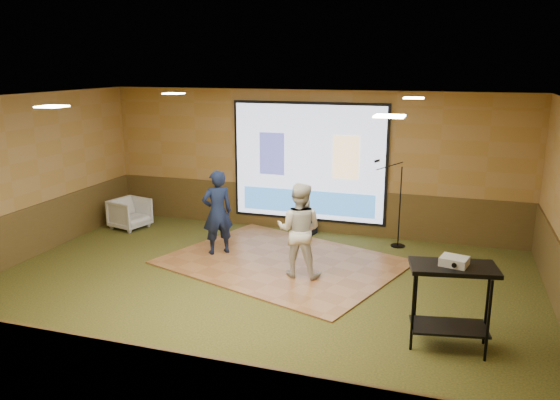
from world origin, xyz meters
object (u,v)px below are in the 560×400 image
(player_right, at_px, (299,230))
(av_table, at_px, (452,288))
(banquet_chair, at_px, (130,214))
(mic_stand, at_px, (396,222))
(player_left, at_px, (217,212))
(dance_floor, at_px, (282,262))
(duffel_bag, at_px, (306,227))
(projector, at_px, (454,261))
(projector_screen, at_px, (308,164))

(player_right, xyz_separation_m, av_table, (2.46, -1.69, -0.03))
(banquet_chair, bearing_deg, mic_stand, -69.71)
(av_table, xyz_separation_m, banquet_chair, (-6.75, 3.26, -0.47))
(mic_stand, bearing_deg, player_left, -161.06)
(av_table, relative_size, mic_stand, 0.64)
(dance_floor, height_order, player_left, player_left)
(player_left, relative_size, banquet_chair, 2.19)
(av_table, bearing_deg, player_right, 145.53)
(mic_stand, bearing_deg, duffel_bag, 165.33)
(dance_floor, xyz_separation_m, projector, (2.93, -2.22, 1.14))
(dance_floor, distance_m, player_right, 1.08)
(player_left, height_order, av_table, player_left)
(dance_floor, height_order, mic_stand, mic_stand)
(dance_floor, height_order, av_table, av_table)
(mic_stand, relative_size, duffel_bag, 4.16)
(player_left, height_order, mic_stand, mic_stand)
(player_left, xyz_separation_m, duffel_bag, (1.23, 1.77, -0.70))
(projector, bearing_deg, player_left, 165.54)
(projector, height_order, duffel_bag, projector)
(projector_screen, xyz_separation_m, av_table, (2.99, -4.26, -0.67))
(dance_floor, relative_size, duffel_bag, 9.49)
(projector_screen, distance_m, projector, 5.21)
(player_right, bearing_deg, player_left, -20.36)
(projector, height_order, mic_stand, mic_stand)
(dance_floor, xyz_separation_m, player_right, (0.46, -0.54, 0.81))
(player_right, height_order, projector, player_right)
(mic_stand, height_order, duffel_bag, mic_stand)
(projector_screen, distance_m, av_table, 5.25)
(projector_screen, height_order, av_table, projector_screen)
(dance_floor, distance_m, player_left, 1.53)
(dance_floor, height_order, player_right, player_right)
(banquet_chair, bearing_deg, dance_floor, -90.34)
(projector, height_order, banquet_chair, projector)
(projector_screen, relative_size, projector, 10.40)
(mic_stand, bearing_deg, av_table, -80.92)
(projector_screen, bearing_deg, av_table, -54.90)
(av_table, xyz_separation_m, mic_stand, (-1.08, 3.81, -0.31))
(player_left, bearing_deg, player_right, 119.61)
(banquet_chair, bearing_deg, player_left, -96.01)
(duffel_bag, bearing_deg, mic_stand, -7.91)
(player_left, bearing_deg, mic_stand, 164.45)
(dance_floor, relative_size, banquet_chair, 5.43)
(av_table, bearing_deg, player_left, 151.41)
(dance_floor, relative_size, player_left, 2.48)
(av_table, relative_size, duffel_bag, 2.66)
(player_right, bearing_deg, duffel_bag, -78.79)
(projector_screen, relative_size, mic_stand, 1.92)
(player_right, bearing_deg, projector_screen, -79.48)
(banquet_chair, height_order, duffel_bag, banquet_chair)
(projector_screen, xyz_separation_m, player_right, (0.53, -2.57, -0.65))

